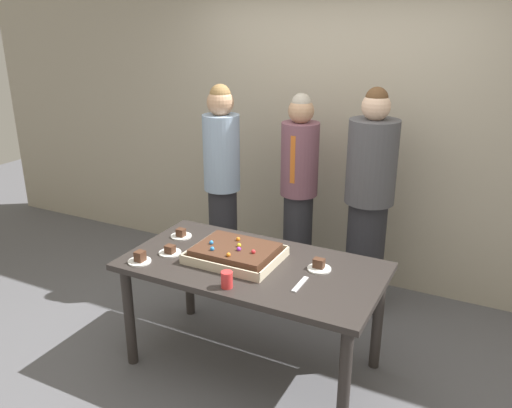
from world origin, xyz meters
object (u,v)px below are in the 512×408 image
at_px(plated_slice_far_right, 181,235).
at_px(drink_cup_nearest, 227,280).
at_px(plated_slice_near_left, 319,266).
at_px(plated_slice_near_right, 170,251).
at_px(person_striped_tie_right, 299,192).
at_px(cake_server_utensil, 300,284).
at_px(person_green_shirt_behind, 369,201).
at_px(party_table, 253,277).
at_px(plated_slice_far_left, 140,259).
at_px(sheet_cake, 236,253).
at_px(person_serving_front, 222,184).

distance_m(plated_slice_far_right, drink_cup_nearest, 0.83).
bearing_deg(plated_slice_near_left, plated_slice_near_right, -166.20).
bearing_deg(plated_slice_far_right, plated_slice_near_left, -1.53).
height_order(drink_cup_nearest, person_striped_tie_right, person_striped_tie_right).
bearing_deg(cake_server_utensil, person_green_shirt_behind, 86.60).
height_order(party_table, person_green_shirt_behind, person_green_shirt_behind).
relative_size(party_table, plated_slice_near_left, 11.06).
distance_m(plated_slice_far_left, drink_cup_nearest, 0.67).
bearing_deg(person_striped_tie_right, plated_slice_near_right, -19.46).
bearing_deg(plated_slice_near_right, sheet_cake, 16.36).
height_order(party_table, person_serving_front, person_serving_front).
bearing_deg(cake_server_utensil, plated_slice_far_left, -169.68).
relative_size(party_table, drink_cup_nearest, 16.59).
xyz_separation_m(plated_slice_far_left, person_green_shirt_behind, (1.11, 1.38, 0.13)).
distance_m(sheet_cake, cake_server_utensil, 0.53).
relative_size(plated_slice_near_left, plated_slice_near_right, 1.00).
relative_size(plated_slice_near_right, plated_slice_far_left, 1.00).
relative_size(plated_slice_near_left, plated_slice_far_right, 1.00).
bearing_deg(person_serving_front, plated_slice_near_left, 21.46).
bearing_deg(party_table, person_green_shirt_behind, 67.26).
xyz_separation_m(sheet_cake, person_green_shirt_behind, (0.58, 1.06, 0.11)).
distance_m(party_table, person_green_shirt_behind, 1.19).
distance_m(person_serving_front, person_striped_tie_right, 0.64).
height_order(plated_slice_far_right, person_serving_front, person_serving_front).
height_order(plated_slice_near_left, person_serving_front, person_serving_front).
relative_size(plated_slice_far_left, person_striped_tie_right, 0.09).
bearing_deg(plated_slice_near_right, person_striped_tie_right, 71.40).
height_order(person_serving_front, person_striped_tie_right, person_serving_front).
distance_m(party_table, person_striped_tie_right, 1.14).
xyz_separation_m(party_table, drink_cup_nearest, (0.01, -0.34, 0.15)).
bearing_deg(cake_server_utensil, sheet_cake, 165.55).
height_order(plated_slice_near_right, person_striped_tie_right, person_striped_tie_right).
xyz_separation_m(cake_server_utensil, person_serving_front, (-1.12, 1.00, 0.17)).
distance_m(plated_slice_far_left, person_green_shirt_behind, 1.78).
bearing_deg(plated_slice_far_left, party_table, 25.29).
height_order(sheet_cake, cake_server_utensil, sheet_cake).
xyz_separation_m(plated_slice_near_left, drink_cup_nearest, (-0.40, -0.46, 0.03)).
distance_m(plated_slice_far_right, cake_server_utensil, 1.07).
distance_m(party_table, drink_cup_nearest, 0.37).
height_order(party_table, plated_slice_far_left, plated_slice_far_left).
relative_size(plated_slice_far_right, drink_cup_nearest, 1.50).
relative_size(plated_slice_near_left, person_serving_front, 0.08).
distance_m(plated_slice_near_right, cake_server_utensil, 0.94).
relative_size(sheet_cake, drink_cup_nearest, 5.72).
distance_m(party_table, cake_server_utensil, 0.41).
bearing_deg(plated_slice_near_left, sheet_cake, -168.30).
bearing_deg(cake_server_utensil, person_striped_tie_right, 113.03).
distance_m(cake_server_utensil, person_green_shirt_behind, 1.21).
xyz_separation_m(person_serving_front, person_green_shirt_behind, (1.19, 0.19, -0.02)).
bearing_deg(plated_slice_near_left, party_table, -163.55).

